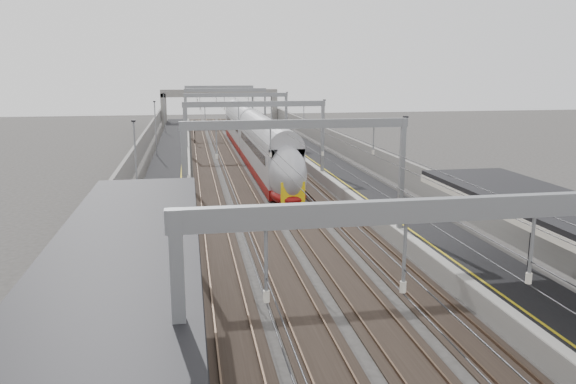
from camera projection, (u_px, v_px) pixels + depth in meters
name	position (u px, v px, depth m)	size (l,w,h in m)	color
platform_left	(169.00, 175.00, 53.56)	(4.00, 120.00, 1.00)	black
platform_right	(332.00, 170.00, 56.28)	(4.00, 120.00, 1.00)	black
tracks	(252.00, 177.00, 55.02)	(11.40, 140.00, 0.20)	black
overhead_line	(245.00, 110.00, 60.10)	(13.00, 140.00, 6.60)	gray
canopy_left	(100.00, 314.00, 12.15)	(4.40, 30.00, 4.24)	black
overbridge	(220.00, 98.00, 106.85)	(22.00, 2.20, 6.90)	slate
wall_left	(134.00, 165.00, 52.78)	(0.30, 120.00, 3.20)	slate
wall_right	(362.00, 159.00, 56.59)	(0.30, 120.00, 3.20)	slate
train	(254.00, 141.00, 65.31)	(2.91, 53.02, 4.59)	maroon
signal_green	(194.00, 128.00, 79.42)	(0.32, 0.32, 3.48)	black
signal_red_near	(261.00, 134.00, 72.03)	(0.32, 0.32, 3.48)	black
signal_red_far	(269.00, 127.00, 80.44)	(0.32, 0.32, 3.48)	black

